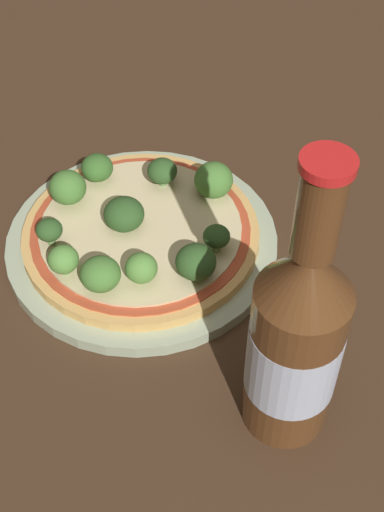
# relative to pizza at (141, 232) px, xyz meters

# --- Properties ---
(ground_plane) EXTENTS (3.00, 3.00, 0.00)m
(ground_plane) POSITION_rel_pizza_xyz_m (0.02, 0.01, -0.02)
(ground_plane) COLOR #3D2819
(plate) EXTENTS (0.24, 0.24, 0.01)m
(plate) POSITION_rel_pizza_xyz_m (-0.00, 0.00, -0.01)
(plate) COLOR #A3B293
(plate) RESTS_ON ground_plane
(pizza) EXTENTS (0.21, 0.21, 0.01)m
(pizza) POSITION_rel_pizza_xyz_m (0.00, 0.00, 0.00)
(pizza) COLOR tan
(pizza) RESTS_ON plate
(broccoli_floret_0) EXTENTS (0.03, 0.03, 0.03)m
(broccoli_floret_0) POSITION_rel_pizza_xyz_m (-0.07, -0.02, 0.02)
(broccoli_floret_0) COLOR #6B8E51
(broccoli_floret_0) RESTS_ON pizza
(broccoli_floret_1) EXTENTS (0.03, 0.03, 0.03)m
(broccoli_floret_1) POSITION_rel_pizza_xyz_m (-0.05, -0.05, 0.02)
(broccoli_floret_1) COLOR #6B8E51
(broccoli_floret_1) RESTS_ON pizza
(broccoli_floret_2) EXTENTS (0.03, 0.03, 0.03)m
(broccoli_floret_2) POSITION_rel_pizza_xyz_m (0.03, -0.08, 0.02)
(broccoli_floret_2) COLOR #6B8E51
(broccoli_floret_2) RESTS_ON pizza
(broccoli_floret_3) EXTENTS (0.02, 0.02, 0.03)m
(broccoli_floret_3) POSITION_rel_pizza_xyz_m (0.05, 0.05, 0.02)
(broccoli_floret_3) COLOR #6B8E51
(broccoli_floret_3) RESTS_ON pizza
(broccoli_floret_4) EXTENTS (0.03, 0.03, 0.03)m
(broccoli_floret_4) POSITION_rel_pizza_xyz_m (-0.04, 0.04, 0.02)
(broccoli_floret_4) COLOR #6B8E51
(broccoli_floret_4) RESTS_ON pizza
(broccoli_floret_5) EXTENTS (0.03, 0.03, 0.03)m
(broccoli_floret_5) POSITION_rel_pizza_xyz_m (0.05, -0.05, 0.02)
(broccoli_floret_5) COLOR #6B8E51
(broccoli_floret_5) RESTS_ON pizza
(broccoli_floret_6) EXTENTS (0.04, 0.04, 0.03)m
(broccoli_floret_6) POSITION_rel_pizza_xyz_m (-0.01, -0.01, 0.02)
(broccoli_floret_6) COLOR #6B8E51
(broccoli_floret_6) RESTS_ON pizza
(broccoli_floret_7) EXTENTS (0.02, 0.02, 0.03)m
(broccoli_floret_7) POSITION_rel_pizza_xyz_m (-0.01, -0.08, 0.02)
(broccoli_floret_7) COLOR #6B8E51
(broccoli_floret_7) RESTS_ON pizza
(broccoli_floret_8) EXTENTS (0.03, 0.03, 0.03)m
(broccoli_floret_8) POSITION_rel_pizza_xyz_m (0.06, -0.02, 0.02)
(broccoli_floret_8) COLOR #6B8E51
(broccoli_floret_8) RESTS_ON pizza
(broccoli_floret_9) EXTENTS (0.04, 0.04, 0.03)m
(broccoli_floret_9) POSITION_rel_pizza_xyz_m (-0.02, 0.08, 0.02)
(broccoli_floret_9) COLOR #6B8E51
(broccoli_floret_9) RESTS_ON pizza
(broccoli_floret_10) EXTENTS (0.03, 0.03, 0.03)m
(broccoli_floret_10) POSITION_rel_pizza_xyz_m (0.07, 0.02, 0.02)
(broccoli_floret_10) COLOR #6B8E51
(broccoli_floret_10) RESTS_ON pizza
(beer_bottle) EXTENTS (0.06, 0.06, 0.24)m
(beer_bottle) POSITION_rel_pizza_xyz_m (0.20, 0.04, 0.07)
(beer_bottle) COLOR #563319
(beer_bottle) RESTS_ON ground_plane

